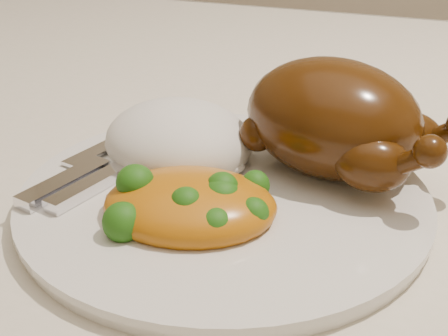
% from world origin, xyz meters
% --- Properties ---
extents(dining_table, '(1.60, 0.90, 0.76)m').
position_xyz_m(dining_table, '(0.00, 0.00, 0.67)').
color(dining_table, brown).
rests_on(dining_table, floor).
extents(tablecloth, '(1.73, 1.03, 0.18)m').
position_xyz_m(tablecloth, '(0.00, 0.00, 0.74)').
color(tablecloth, beige).
rests_on(tablecloth, dining_table).
extents(dinner_plate, '(0.39, 0.39, 0.01)m').
position_xyz_m(dinner_plate, '(-0.10, -0.19, 0.77)').
color(dinner_plate, silver).
rests_on(dinner_plate, tablecloth).
extents(roast_chicken, '(0.20, 0.15, 0.09)m').
position_xyz_m(roast_chicken, '(-0.02, -0.12, 0.83)').
color(roast_chicken, '#411F07').
rests_on(roast_chicken, dinner_plate).
extents(rice_mound, '(0.16, 0.15, 0.07)m').
position_xyz_m(rice_mound, '(-0.15, -0.14, 0.79)').
color(rice_mound, white).
rests_on(rice_mound, dinner_plate).
extents(mac_and_cheese, '(0.14, 0.12, 0.05)m').
position_xyz_m(mac_and_cheese, '(-0.10, -0.23, 0.79)').
color(mac_and_cheese, '#CB720D').
rests_on(mac_and_cheese, dinner_plate).
extents(cutlery, '(0.07, 0.21, 0.01)m').
position_xyz_m(cutlery, '(-0.20, -0.19, 0.79)').
color(cutlery, silver).
rests_on(cutlery, dinner_plate).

